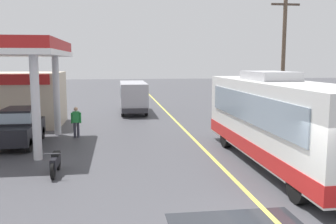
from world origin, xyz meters
The scene contains 9 objects.
ground centered at (0.00, 20.00, 0.00)m, with size 120.00×120.00×0.00m, color #424247.
lane_divider_stripe centered at (0.00, 15.00, 0.00)m, with size 0.16×50.00×0.01m, color #D8CC4C.
coach_bus_main centered at (2.25, 5.53, 1.72)m, with size 2.60×11.04×3.69m.
car_at_pump centered at (-8.76, 10.65, 1.01)m, with size 1.70×4.20×1.82m.
minibus_opposing_lane centered at (-2.71, 21.66, 1.47)m, with size 2.04×6.13×2.44m.
motorcycle_parked_forecourt centered at (-6.27, 5.49, 0.44)m, with size 0.55×1.80×0.92m.
pedestrian_near_pump centered at (-6.21, 12.19, 0.93)m, with size 0.55×0.22×1.66m.
pedestrian_by_shop centered at (-8.89, 10.82, 0.93)m, with size 0.55×0.22×1.66m.
utility_pole_roadside centered at (6.26, 13.92, 4.25)m, with size 1.80×0.24×8.14m.
Camera 1 is at (-4.00, -8.10, 4.08)m, focal length 39.71 mm.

